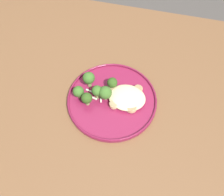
% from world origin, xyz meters
% --- Properties ---
extents(ground, '(6.00, 6.00, 0.00)m').
position_xyz_m(ground, '(0.00, 0.00, 0.00)').
color(ground, '#47423D').
extents(wooden_dining_table, '(1.40, 1.00, 0.74)m').
position_xyz_m(wooden_dining_table, '(0.00, 0.00, 0.66)').
color(wooden_dining_table, brown).
rests_on(wooden_dining_table, ground).
extents(dinner_plate, '(0.29, 0.29, 0.02)m').
position_xyz_m(dinner_plate, '(0.04, 0.03, 0.75)').
color(dinner_plate, maroon).
rests_on(dinner_plate, wooden_dining_table).
extents(noodle_bed, '(0.12, 0.10, 0.03)m').
position_xyz_m(noodle_bed, '(0.08, 0.04, 0.76)').
color(noodle_bed, beige).
rests_on(noodle_bed, dinner_plate).
extents(seared_scallop_on_noodles, '(0.03, 0.03, 0.01)m').
position_xyz_m(seared_scallop_on_noodles, '(0.11, 0.08, 0.76)').
color(seared_scallop_on_noodles, '#DBB77A').
rests_on(seared_scallop_on_noodles, dinner_plate).
extents(seared_scallop_front_small, '(0.02, 0.02, 0.01)m').
position_xyz_m(seared_scallop_front_small, '(0.08, 0.04, 0.76)').
color(seared_scallop_front_small, '#E5C689').
rests_on(seared_scallop_front_small, dinner_plate).
extents(seared_scallop_half_hidden, '(0.03, 0.03, 0.01)m').
position_xyz_m(seared_scallop_half_hidden, '(0.03, 0.06, 0.76)').
color(seared_scallop_half_hidden, '#DBB77A').
rests_on(seared_scallop_half_hidden, dinner_plate).
extents(seared_scallop_rear_pale, '(0.04, 0.04, 0.02)m').
position_xyz_m(seared_scallop_rear_pale, '(0.10, 0.01, 0.76)').
color(seared_scallop_rear_pale, '#DBB77A').
rests_on(seared_scallop_rear_pale, dinner_plate).
extents(seared_scallop_tiny_bay, '(0.03, 0.03, 0.02)m').
position_xyz_m(seared_scallop_tiny_bay, '(0.05, 0.01, 0.76)').
color(seared_scallop_tiny_bay, '#E5C689').
rests_on(seared_scallop_tiny_bay, dinner_plate).
extents(seared_scallop_tilted_round, '(0.03, 0.03, 0.01)m').
position_xyz_m(seared_scallop_tilted_round, '(0.07, 0.06, 0.76)').
color(seared_scallop_tilted_round, '#E5C689').
rests_on(seared_scallop_tilted_round, dinner_plate).
extents(broccoli_floret_small_sprig, '(0.04, 0.04, 0.06)m').
position_xyz_m(broccoli_floret_small_sprig, '(0.02, 0.03, 0.79)').
color(broccoli_floret_small_sprig, '#7A994C').
rests_on(broccoli_floret_small_sprig, dinner_plate).
extents(broccoli_floret_center_pile, '(0.03, 0.03, 0.05)m').
position_xyz_m(broccoli_floret_center_pile, '(-0.01, 0.03, 0.78)').
color(broccoli_floret_center_pile, '#89A356').
rests_on(broccoli_floret_center_pile, dinner_plate).
extents(broccoli_floret_near_rim, '(0.04, 0.04, 0.05)m').
position_xyz_m(broccoli_floret_near_rim, '(-0.04, 0.00, 0.78)').
color(broccoli_floret_near_rim, '#89A356').
rests_on(broccoli_floret_near_rim, dinner_plate).
extents(broccoli_floret_split_head, '(0.04, 0.04, 0.05)m').
position_xyz_m(broccoli_floret_split_head, '(-0.07, 0.02, 0.78)').
color(broccoli_floret_split_head, '#89A356').
rests_on(broccoli_floret_split_head, dinner_plate).
extents(broccoli_floret_front_edge, '(0.04, 0.04, 0.06)m').
position_xyz_m(broccoli_floret_front_edge, '(-0.05, 0.07, 0.79)').
color(broccoli_floret_front_edge, '#89A356').
rests_on(broccoli_floret_front_edge, dinner_plate).
extents(broccoli_floret_tall_stalk, '(0.03, 0.03, 0.05)m').
position_xyz_m(broccoli_floret_tall_stalk, '(0.03, 0.08, 0.78)').
color(broccoli_floret_tall_stalk, '#89A356').
rests_on(broccoli_floret_tall_stalk, dinner_plate).
extents(onion_sliver_long_sliver, '(0.05, 0.02, 0.00)m').
position_xyz_m(onion_sliver_long_sliver, '(-0.03, 0.02, 0.75)').
color(onion_sliver_long_sliver, silver).
rests_on(onion_sliver_long_sliver, dinner_plate).
extents(onion_sliver_curled_piece, '(0.05, 0.01, 0.00)m').
position_xyz_m(onion_sliver_curled_piece, '(-0.03, 0.04, 0.75)').
color(onion_sliver_curled_piece, silver).
rests_on(onion_sliver_curled_piece, dinner_plate).
extents(onion_sliver_pale_crescent, '(0.02, 0.04, 0.00)m').
position_xyz_m(onion_sliver_pale_crescent, '(0.00, 0.03, 0.75)').
color(onion_sliver_pale_crescent, silver).
rests_on(onion_sliver_pale_crescent, dinner_plate).
extents(onion_sliver_short_strip, '(0.04, 0.03, 0.00)m').
position_xyz_m(onion_sliver_short_strip, '(-0.01, 0.06, 0.75)').
color(onion_sliver_short_strip, silver).
rests_on(onion_sliver_short_strip, dinner_plate).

